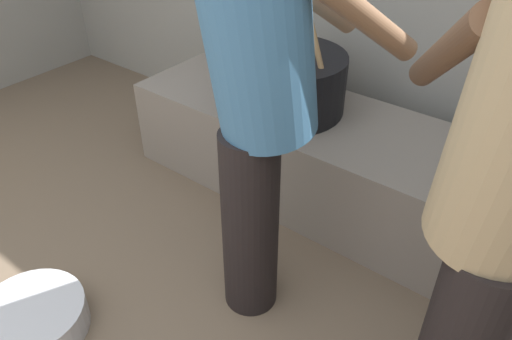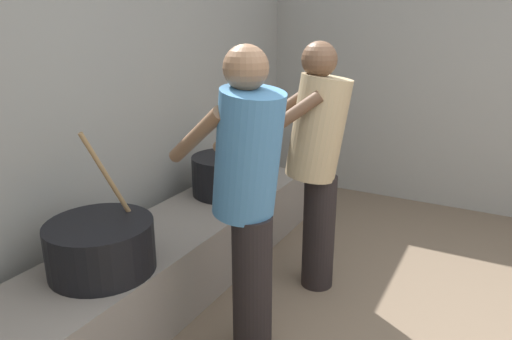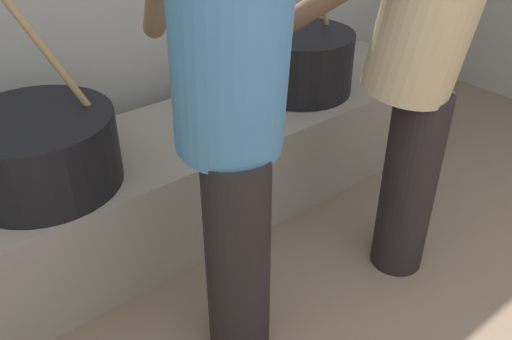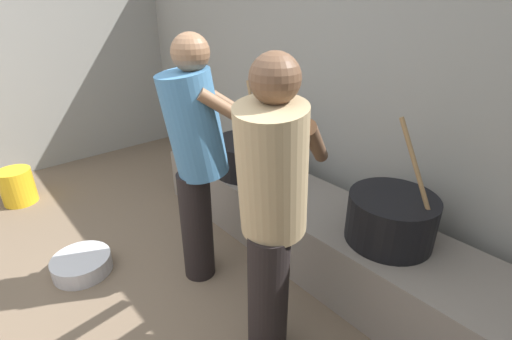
# 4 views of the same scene
# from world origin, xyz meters

# --- Properties ---
(hearth_ledge) EXTENTS (2.73, 0.60, 0.44)m
(hearth_ledge) POSITION_xyz_m (0.26, 1.91, 0.22)
(hearth_ledge) COLOR slate
(hearth_ledge) RESTS_ON ground_plane
(cooking_pot_secondary) EXTENTS (0.53, 0.53, 0.71)m
(cooking_pot_secondary) POSITION_xyz_m (-0.36, 1.88, 0.57)
(cooking_pot_secondary) COLOR black
(cooking_pot_secondary) RESTS_ON hearth_ledge
(cook_in_blue_shirt) EXTENTS (0.54, 0.72, 1.54)m
(cook_in_blue_shirt) POSITION_xyz_m (-0.02, 1.23, 0.88)
(cook_in_blue_shirt) COLOR black
(cook_in_blue_shirt) RESTS_ON ground_plane
(cook_in_tan_shirt) EXTENTS (0.60, 0.71, 1.53)m
(cook_in_tan_shirt) POSITION_xyz_m (0.69, 1.17, 0.87)
(cook_in_tan_shirt) COLOR black
(cook_in_tan_shirt) RESTS_ON ground_plane
(metal_mixing_bowl) EXTENTS (0.38, 0.38, 0.12)m
(metal_mixing_bowl) POSITION_xyz_m (-0.56, 0.60, 0.06)
(metal_mixing_bowl) COLOR #B7B7BC
(metal_mixing_bowl) RESTS_ON ground_plane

